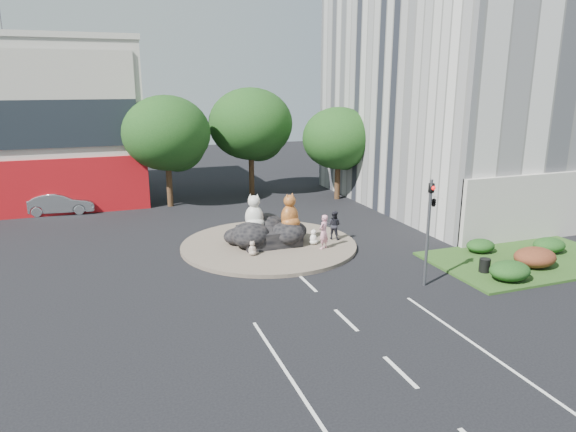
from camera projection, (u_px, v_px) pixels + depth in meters
name	position (u px, v px, depth m)	size (l,w,h in m)	color
ground	(346.00, 320.00, 20.34)	(120.00, 120.00, 0.00)	black
roundabout_island	(269.00, 245.00, 29.41)	(10.00, 10.00, 0.20)	brown
rock_plinth	(269.00, 236.00, 29.27)	(3.20, 2.60, 0.90)	black
grass_verge	(526.00, 260.00, 27.00)	(10.00, 6.00, 0.12)	#204316
tree_left	(167.00, 137.00, 37.79)	(6.46, 6.46, 8.27)	#382314
tree_mid	(251.00, 127.00, 41.83)	(6.84, 6.84, 8.76)	#382314
tree_right	(339.00, 141.00, 40.40)	(5.70, 5.70, 7.30)	#382314
hedge_near_green	(510.00, 271.00, 24.07)	(2.00, 1.60, 0.90)	#143812
hedge_red	(535.00, 257.00, 25.79)	(2.20, 1.76, 0.99)	#4C1F14
hedge_mid_green	(549.00, 245.00, 28.00)	(1.80, 1.44, 0.81)	#143812
hedge_back_green	(481.00, 246.00, 28.04)	(1.60, 1.28, 0.72)	#143812
traffic_light	(431.00, 210.00, 22.92)	(0.44, 1.24, 5.00)	#595B60
street_lamp	(482.00, 161.00, 30.68)	(2.34, 0.22, 8.06)	#595B60
cat_white	(254.00, 211.00, 28.86)	(1.21, 1.05, 2.01)	beige
cat_tabby	(290.00, 211.00, 28.97)	(1.21, 1.05, 2.02)	#BE7D27
kitten_calico	(252.00, 248.00, 27.29)	(0.49, 0.42, 0.81)	beige
kitten_white	(313.00, 236.00, 29.12)	(0.54, 0.47, 0.90)	white
pedestrian_pink	(324.00, 232.00, 28.25)	(0.70, 0.46, 1.92)	pink
pedestrian_dark	(334.00, 225.00, 29.99)	(0.83, 0.64, 1.70)	black
parked_car	(60.00, 203.00, 36.67)	(1.66, 4.76, 1.57)	#93969A
litter_bin	(485.00, 265.00, 25.11)	(0.53, 0.53, 0.67)	black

